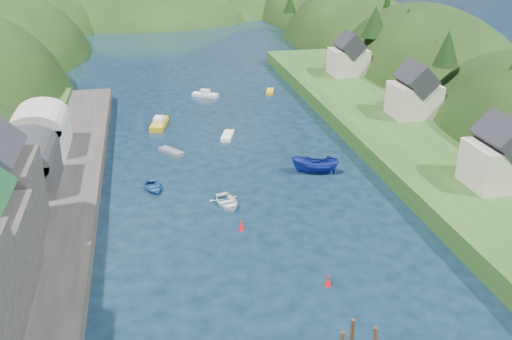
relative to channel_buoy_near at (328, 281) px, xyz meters
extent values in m
plane|color=black|center=(-3.03, 39.96, -0.48)|extent=(600.00, 600.00, 0.00)
ellipsoid|color=black|center=(-48.03, 107.96, -8.91)|extent=(44.00, 75.56, 48.19)
ellipsoid|color=black|center=(-48.03, 149.96, -7.30)|extent=(44.00, 75.56, 39.00)
ellipsoid|color=black|center=(41.97, 64.96, -8.88)|extent=(36.00, 75.56, 48.00)
ellipsoid|color=black|center=(41.97, 107.96, -8.26)|extent=(36.00, 75.56, 44.49)
ellipsoid|color=black|center=(41.97, 149.96, -6.78)|extent=(36.00, 75.56, 36.00)
ellipsoid|color=black|center=(-13.03, 159.96, -10.48)|extent=(80.00, 60.00, 44.00)
ellipsoid|color=black|center=(14.97, 169.96, -12.48)|extent=(70.00, 56.00, 36.00)
cone|color=black|center=(-38.52, 94.11, 8.34)|extent=(4.07, 4.07, 5.65)
cone|color=black|center=(-42.07, 107.40, 9.15)|extent=(4.56, 4.56, 7.84)
cone|color=black|center=(-43.96, 116.02, 7.61)|extent=(4.75, 4.75, 5.50)
cone|color=black|center=(-43.72, 125.28, 8.47)|extent=(4.27, 4.27, 7.18)
cone|color=black|center=(31.62, 39.93, 11.81)|extent=(4.07, 4.07, 5.62)
cone|color=black|center=(35.06, 50.10, 8.01)|extent=(3.40, 3.40, 6.44)
cone|color=black|center=(36.52, 64.62, 10.64)|extent=(4.94, 4.94, 8.17)
cone|color=black|center=(31.18, 67.92, 11.62)|extent=(5.25, 5.25, 6.10)
cone|color=black|center=(39.50, 81.64, 12.34)|extent=(3.36, 3.36, 8.70)
cone|color=black|center=(41.14, 96.28, 10.54)|extent=(4.57, 4.57, 7.72)
cone|color=black|center=(38.33, 106.58, 8.68)|extent=(3.59, 3.59, 6.44)
cone|color=black|center=(29.09, 127.45, 7.88)|extent=(3.83, 3.83, 5.43)
cube|color=#2D2B28|center=(-27.03, 9.96, 0.52)|extent=(12.00, 110.00, 2.00)
cube|color=#2D2B28|center=(-29.03, 10.96, 5.52)|extent=(7.00, 8.00, 8.00)
cube|color=#2D2D30|center=(-29.03, 22.96, 3.52)|extent=(7.00, 9.00, 4.00)
cylinder|color=#2D2D30|center=(-29.03, 22.96, 5.52)|extent=(7.00, 9.00, 7.00)
cube|color=#B2B2A8|center=(-29.03, 34.96, 3.52)|extent=(7.00, 9.00, 4.00)
cylinder|color=#B2B2A8|center=(-29.03, 34.96, 5.52)|extent=(7.00, 9.00, 7.00)
cube|color=#234719|center=(21.97, 29.96, 0.72)|extent=(16.00, 120.00, 2.40)
cube|color=beige|center=(23.97, 11.96, 4.42)|extent=(7.00, 6.00, 5.00)
cube|color=black|center=(23.97, 11.96, 7.76)|extent=(5.15, 6.24, 5.15)
cube|color=beige|center=(25.97, 37.96, 4.42)|extent=(7.00, 6.00, 5.00)
cube|color=black|center=(25.97, 37.96, 7.76)|extent=(5.15, 6.24, 5.15)
cube|color=beige|center=(24.97, 64.96, 4.42)|extent=(7.00, 6.00, 5.00)
cube|color=black|center=(24.97, 64.96, 7.76)|extent=(5.15, 6.24, 5.15)
cylinder|color=#382314|center=(-1.00, -8.70, 0.80)|extent=(0.32, 0.32, 3.76)
cone|color=red|center=(0.00, 0.00, -0.03)|extent=(0.70, 0.70, 0.90)
sphere|color=red|center=(0.00, 0.00, 0.47)|extent=(0.30, 0.30, 0.30)
cone|color=red|center=(-5.89, 11.59, -0.03)|extent=(0.70, 0.70, 0.90)
sphere|color=red|center=(-5.89, 11.59, 0.47)|extent=(0.30, 0.30, 0.30)
cube|color=white|center=(-3.06, 40.09, -0.21)|extent=(2.68, 4.52, 0.60)
imported|color=navy|center=(-14.76, 23.55, -0.19)|extent=(3.78, 4.74, 0.88)
cube|color=gold|center=(8.80, 63.28, -0.24)|extent=(2.30, 3.99, 0.53)
cube|color=slate|center=(-11.89, 35.17, -0.21)|extent=(3.68, 4.17, 0.59)
cube|color=white|center=(-3.79, 63.08, -0.18)|extent=(4.96, 3.69, 0.67)
cube|color=silver|center=(-3.79, 63.08, 0.54)|extent=(2.00, 1.78, 0.70)
imported|color=white|center=(-6.50, 17.68, -0.13)|extent=(4.22, 5.33, 1.00)
cube|color=gold|center=(-13.05, 47.40, -0.09)|extent=(3.39, 6.48, 0.87)
cube|color=silver|center=(-13.05, 47.40, 0.74)|extent=(1.88, 2.43, 0.70)
imported|color=navy|center=(6.07, 24.48, 0.56)|extent=(6.56, 3.83, 2.38)
camera|label=1|loc=(-14.84, -40.96, 29.60)|focal=40.00mm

